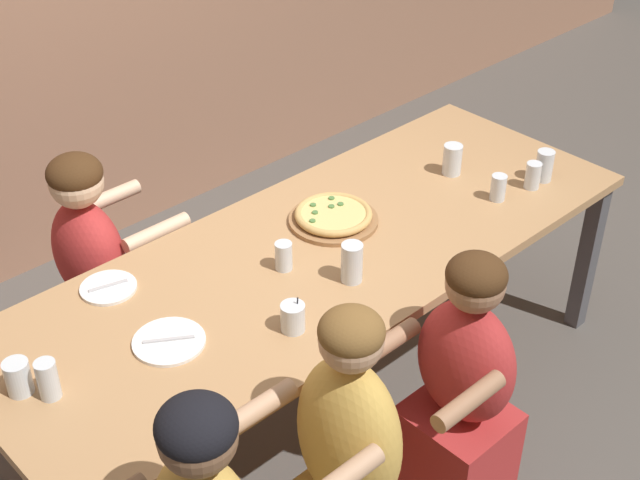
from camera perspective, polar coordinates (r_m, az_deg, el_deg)
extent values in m
plane|color=#514C47|center=(3.78, 0.00, -10.56)|extent=(18.00, 18.00, 0.00)
cube|color=tan|center=(3.28, 0.00, -1.01)|extent=(2.60, 0.95, 0.04)
cube|color=#4C4C51|center=(4.13, 16.75, -1.05)|extent=(0.07, 0.07, 0.75)
cube|color=#4C4C51|center=(4.51, 7.94, 3.40)|extent=(0.07, 0.07, 0.75)
cylinder|color=#996B42|center=(3.43, 0.86, 1.29)|extent=(0.35, 0.35, 0.02)
torus|color=tan|center=(3.41, 0.87, 1.67)|extent=(0.30, 0.30, 0.03)
cylinder|color=#E5C675|center=(3.42, 0.87, 1.59)|extent=(0.26, 0.26, 0.03)
cylinder|color=#4C7A3D|center=(3.49, 0.74, 2.70)|extent=(0.02, 0.02, 0.01)
cylinder|color=#4C7A3D|center=(3.45, -0.45, 2.27)|extent=(0.02, 0.02, 0.01)
cylinder|color=#4C7A3D|center=(3.35, -0.49, 1.24)|extent=(0.02, 0.02, 0.01)
cylinder|color=#4C7A3D|center=(3.44, 0.73, 2.17)|extent=(0.02, 0.02, 0.01)
cylinder|color=#4C7A3D|center=(3.46, 1.32, 2.32)|extent=(0.02, 0.02, 0.01)
cylinder|color=#4C7A3D|center=(3.40, -0.32, 1.78)|extent=(0.02, 0.02, 0.01)
cylinder|color=white|center=(2.90, -9.64, -6.43)|extent=(0.24, 0.24, 0.01)
cube|color=#B7B7BC|center=(2.90, -9.66, -6.29)|extent=(0.14, 0.10, 0.01)
cylinder|color=white|center=(3.17, -13.39, -2.99)|extent=(0.20, 0.20, 0.01)
cube|color=#B7B7BC|center=(3.16, -13.41, -2.86)|extent=(0.14, 0.05, 0.01)
cylinder|color=silver|center=(2.89, -1.75, -4.97)|extent=(0.08, 0.08, 0.10)
cylinder|color=#1EA8DB|center=(2.90, -1.75, -5.19)|extent=(0.07, 0.07, 0.07)
cylinder|color=black|center=(2.89, -1.49, -4.63)|extent=(0.01, 0.01, 0.12)
cylinder|color=silver|center=(3.16, -2.34, -1.03)|extent=(0.06, 0.06, 0.11)
cylinder|color=silver|center=(2.81, -18.76, -8.32)|extent=(0.08, 0.08, 0.11)
cylinder|color=silver|center=(2.83, -18.67, -8.69)|extent=(0.07, 0.07, 0.06)
cylinder|color=silver|center=(3.73, 13.47, 4.03)|extent=(0.06, 0.06, 0.11)
cylinder|color=silver|center=(3.76, 8.47, 5.12)|extent=(0.08, 0.08, 0.13)
cylinder|color=silver|center=(3.62, 11.34, 3.31)|extent=(0.06, 0.06, 0.11)
cylinder|color=black|center=(3.63, 11.30, 2.98)|extent=(0.05, 0.05, 0.06)
cylinder|color=silver|center=(3.09, 2.05, -1.46)|extent=(0.08, 0.08, 0.15)
cylinder|color=black|center=(3.10, 2.04, -1.86)|extent=(0.07, 0.07, 0.09)
cylinder|color=silver|center=(2.76, -16.98, -8.58)|extent=(0.06, 0.06, 0.13)
cylinder|color=silver|center=(3.79, 14.17, 4.63)|extent=(0.07, 0.07, 0.13)
cylinder|color=black|center=(3.79, 14.14, 4.46)|extent=(0.06, 0.06, 0.11)
sphere|color=brown|center=(2.14, -7.86, -12.35)|extent=(0.20, 0.20, 0.20)
ellipsoid|color=black|center=(2.12, -7.93, -11.72)|extent=(0.20, 0.20, 0.14)
cube|color=#B22D2D|center=(3.29, 8.52, -13.78)|extent=(0.32, 0.34, 0.48)
ellipsoid|color=#B22D2D|center=(2.96, 9.28, -7.72)|extent=(0.24, 0.36, 0.46)
sphere|color=#9E7051|center=(2.76, 9.89, -2.79)|extent=(0.19, 0.19, 0.19)
ellipsoid|color=#422814|center=(2.74, 9.95, -2.24)|extent=(0.19, 0.19, 0.13)
cylinder|color=#9E7051|center=(2.71, 9.51, -10.11)|extent=(0.28, 0.06, 0.06)
cylinder|color=#9E7051|center=(2.86, 4.16, -6.71)|extent=(0.28, 0.06, 0.06)
ellipsoid|color=gold|center=(2.63, 1.85, -12.41)|extent=(0.24, 0.36, 0.55)
sphere|color=tan|center=(2.38, 2.01, -6.44)|extent=(0.18, 0.18, 0.18)
ellipsoid|color=brown|center=(2.36, 2.03, -5.86)|extent=(0.18, 0.18, 0.13)
cylinder|color=tan|center=(2.54, -4.23, -10.86)|extent=(0.28, 0.06, 0.06)
cube|color=#B22D2D|center=(3.81, -13.60, -6.46)|extent=(0.32, 0.34, 0.48)
ellipsoid|color=#B22D2D|center=(3.53, -14.59, -0.79)|extent=(0.24, 0.36, 0.44)
sphere|color=beige|center=(3.37, -15.36, 3.63)|extent=(0.20, 0.20, 0.20)
ellipsoid|color=#422814|center=(3.35, -15.45, 4.15)|extent=(0.21, 0.21, 0.14)
cylinder|color=beige|center=(3.70, -13.41, 2.63)|extent=(0.28, 0.06, 0.06)
cylinder|color=beige|center=(3.44, -10.42, 0.47)|extent=(0.28, 0.06, 0.06)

